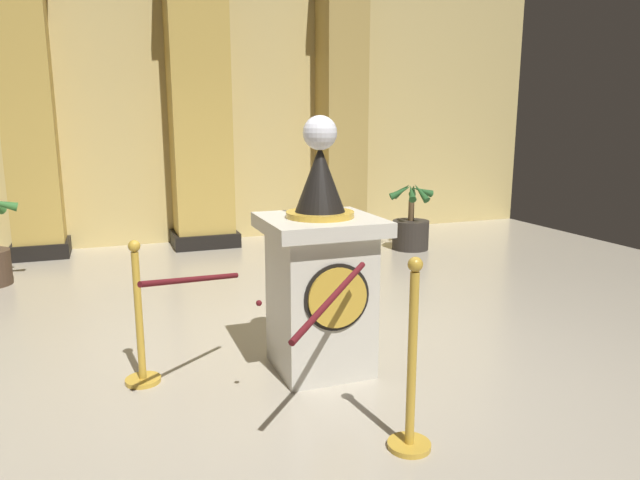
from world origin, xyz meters
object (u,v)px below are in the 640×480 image
stanchion_near (140,334)px  potted_palm_right (411,228)px  stanchion_far (411,383)px  pedestal_clock (320,275)px

stanchion_near → potted_palm_right: stanchion_near is taller
stanchion_far → potted_palm_right: bearing=61.0°
stanchion_far → potted_palm_right: size_ratio=1.12×
pedestal_clock → potted_palm_right: (2.56, 3.28, -0.39)m
pedestal_clock → stanchion_far: bearing=-85.3°
potted_palm_right → pedestal_clock: bearing=-127.9°
stanchion_near → potted_palm_right: (3.78, 3.08, -0.05)m
pedestal_clock → stanchion_near: bearing=170.7°
stanchion_far → potted_palm_right: (2.46, 4.43, -0.08)m
stanchion_far → potted_palm_right: 5.07m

